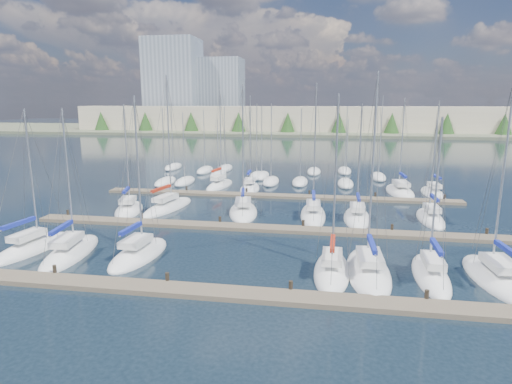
% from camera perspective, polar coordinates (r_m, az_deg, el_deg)
% --- Properties ---
extents(ground, '(400.00, 400.00, 0.00)m').
position_cam_1_polar(ground, '(82.76, 5.18, 3.79)').
color(ground, '#182530').
rests_on(ground, ground).
extents(dock_near, '(44.00, 1.93, 1.10)m').
position_cam_1_polar(dock_near, '(27.02, -4.24, -13.29)').
color(dock_near, '#6B5E4C').
rests_on(dock_near, ground).
extents(dock_mid, '(44.00, 1.93, 1.10)m').
position_cam_1_polar(dock_mid, '(39.88, 0.47, -4.82)').
color(dock_mid, '#6B5E4C').
rests_on(dock_mid, ground).
extents(dock_far, '(44.00, 1.93, 1.10)m').
position_cam_1_polar(dock_far, '(53.32, 2.79, -0.53)').
color(dock_far, '#6B5E4C').
rests_on(dock_far, ground).
extents(sailboat_f, '(2.53, 7.95, 11.46)m').
position_cam_1_polar(sailboat_f, '(31.74, 22.26, -10.18)').
color(sailboat_f, white).
rests_on(sailboat_f, ground).
extents(sailboat_k, '(2.96, 9.56, 14.23)m').
position_cam_1_polar(sailboat_k, '(44.78, 7.61, -3.01)').
color(sailboat_k, white).
rests_on(sailboat_k, ground).
extents(sailboat_h, '(4.46, 7.57, 12.16)m').
position_cam_1_polar(sailboat_h, '(48.43, -16.58, -2.27)').
color(sailboat_h, white).
rests_on(sailboat_h, ground).
extents(sailboat_b, '(3.86, 8.92, 11.95)m').
position_cam_1_polar(sailboat_b, '(36.51, -23.48, -7.42)').
color(sailboat_b, white).
rests_on(sailboat_b, ground).
extents(sailboat_m, '(2.36, 7.52, 10.72)m').
position_cam_1_polar(sailboat_m, '(46.40, 22.22, -3.29)').
color(sailboat_m, white).
rests_on(sailboat_m, ground).
extents(sailboat_d, '(2.68, 7.91, 12.94)m').
position_cam_1_polar(sailboat_d, '(30.56, 10.06, -10.30)').
color(sailboat_d, white).
rests_on(sailboat_d, ground).
extents(sailboat_a, '(3.46, 8.47, 11.88)m').
position_cam_1_polar(sailboat_a, '(38.97, -27.66, -6.60)').
color(sailboat_a, white).
rests_on(sailboat_a, ground).
extents(sailboat_j, '(4.39, 8.86, 14.15)m').
position_cam_1_polar(sailboat_j, '(45.69, -1.71, -2.61)').
color(sailboat_j, white).
rests_on(sailboat_j, ground).
extents(sailboat_c, '(3.35, 7.82, 12.86)m').
position_cam_1_polar(sailboat_c, '(34.39, -15.35, -8.00)').
color(sailboat_c, white).
rests_on(sailboat_c, ground).
extents(sailboat_g, '(3.54, 8.71, 14.17)m').
position_cam_1_polar(sailboat_g, '(33.11, 29.34, -9.94)').
color(sailboat_g, white).
rests_on(sailboat_g, ground).
extents(sailboat_r, '(2.71, 7.71, 12.59)m').
position_cam_1_polar(sailboat_r, '(59.01, 22.52, -0.18)').
color(sailboat_r, white).
rests_on(sailboat_r, ground).
extents(sailboat_l, '(2.84, 8.09, 12.25)m').
position_cam_1_polar(sailboat_l, '(44.51, 13.30, -3.33)').
color(sailboat_l, white).
rests_on(sailboat_l, ground).
extents(sailboat_i, '(4.34, 9.75, 15.21)m').
position_cam_1_polar(sailboat_i, '(48.54, -11.67, -1.97)').
color(sailboat_i, white).
rests_on(sailboat_i, ground).
extents(sailboat_q, '(3.61, 9.14, 12.92)m').
position_cam_1_polar(sailboat_q, '(58.95, 18.63, 0.07)').
color(sailboat_q, white).
rests_on(sailboat_q, ground).
extents(sailboat_o, '(2.96, 7.09, 13.20)m').
position_cam_1_polar(sailboat_o, '(57.73, -0.83, 0.49)').
color(sailboat_o, white).
rests_on(sailboat_o, ground).
extents(sailboat_e, '(3.08, 9.17, 14.35)m').
position_cam_1_polar(sailboat_e, '(31.09, 14.73, -10.13)').
color(sailboat_e, white).
rests_on(sailboat_e, ground).
extents(sailboat_n, '(3.43, 8.04, 14.10)m').
position_cam_1_polar(sailboat_n, '(60.08, -4.88, 0.90)').
color(sailboat_n, white).
rests_on(sailboat_n, ground).
extents(distant_boats, '(36.93, 20.75, 13.30)m').
position_cam_1_polar(distant_boats, '(67.24, 0.46, 2.21)').
color(distant_boats, '#9EA0A5').
rests_on(distant_boats, ground).
extents(shoreline, '(400.00, 60.00, 38.00)m').
position_cam_1_polar(shoreline, '(172.61, 3.00, 10.52)').
color(shoreline, '#666B51').
rests_on(shoreline, ground).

